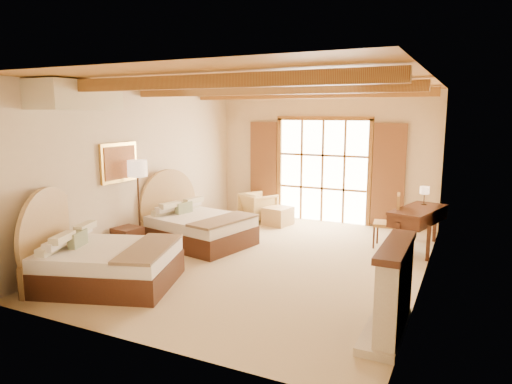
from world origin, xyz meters
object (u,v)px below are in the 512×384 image
Objects in this scene: bed_near at (100,259)px; bed_far at (194,225)px; armchair at (258,207)px; nightstand at (128,242)px; desk at (417,227)px.

bed_far is (0.08, 2.55, -0.01)m from bed_near.
bed_near is at bearing 114.88° from armchair.
nightstand is 5.66m from desk.
nightstand is 3.82m from armchair.
bed_near is at bearing -121.13° from desk.
desk is (3.90, -0.86, 0.09)m from armchair.
armchair is at bearing -177.43° from desk.
bed_near is 1.50× the size of desk.
desk reaches higher than armchair.
bed_far is at bearing 69.91° from bed_near.
bed_near is at bearing -58.09° from nightstand.
desk is (4.31, 4.14, 0.04)m from bed_near.
bed_near reaches higher than armchair.
bed_far is 2.47m from armchair.
nightstand is 0.71× the size of armchair.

